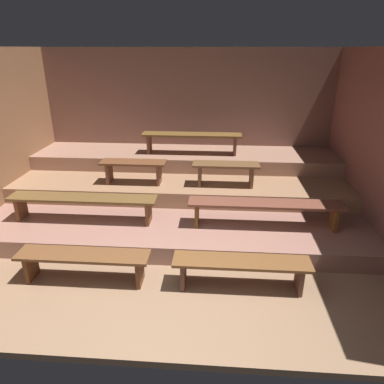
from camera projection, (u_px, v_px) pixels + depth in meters
ground at (176, 229)px, 5.65m from camera, size 6.58×5.24×0.08m
wall_back at (188, 117)px, 7.20m from camera, size 6.58×0.06×2.69m
wall_right at (381, 150)px, 4.92m from camera, size 0.06×5.24×2.69m
platform_lower at (180, 205)px, 6.11m from camera, size 5.78×3.31×0.26m
platform_middle at (183, 179)px, 6.57m from camera, size 5.78×2.09×0.26m
platform_upper at (185, 158)px, 6.91m from camera, size 5.78×1.13×0.26m
bench_floor_left at (84, 259)px, 4.22m from camera, size 1.60×0.34×0.38m
bench_floor_right at (241, 266)px, 4.09m from camera, size 1.60×0.34×0.38m
bench_lower_left at (83, 201)px, 5.16m from camera, size 2.19×0.34×0.38m
bench_lower_right at (265, 207)px, 4.97m from camera, size 2.19×0.34×0.38m
bench_middle_left at (134, 167)px, 5.91m from camera, size 1.10×0.34×0.38m
bench_middle_right at (226, 169)px, 5.80m from camera, size 1.10×0.34×0.38m
bench_upper_center at (192, 138)px, 6.64m from camera, size 1.88×0.34×0.38m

